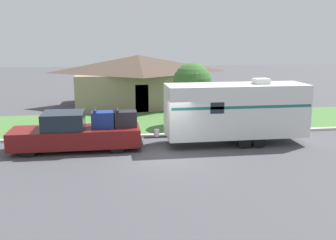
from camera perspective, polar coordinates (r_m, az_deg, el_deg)
The scene contains 8 objects.
ground_plane at distance 18.03m, azimuth -0.07°, elevation -5.51°, with size 120.00×120.00×0.00m, color #47474C.
curb_strip at distance 21.58m, azimuth -1.53°, elevation -2.31°, with size 80.00×0.30×0.14m.
lawn_strip at distance 25.12m, azimuth -2.53°, elevation -0.35°, with size 80.00×7.00×0.03m.
house_across_street at distance 31.81m, azimuth -4.51°, elevation 6.22°, with size 10.81×7.37×4.18m.
pickup_truck at distance 19.31m, azimuth -13.62°, elevation -1.87°, with size 6.48×2.01×2.05m.
travel_trailer at distance 20.07m, azimuth 10.30°, elevation 1.49°, with size 8.56×2.24×3.47m.
mailbox at distance 24.46m, azimuth 15.74°, elevation 1.08°, with size 0.48×0.20×1.23m.
tree_in_yard at distance 23.91m, azimuth 3.72°, elevation 5.72°, with size 2.48×2.48×4.04m.
Camera 1 is at (-2.50, -16.98, 5.52)m, focal length 40.00 mm.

